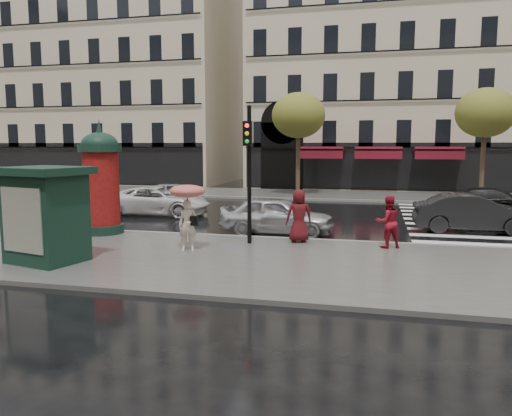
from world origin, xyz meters
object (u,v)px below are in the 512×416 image
(car_far_silver, at_px, (164,194))
(car_darkgrey, at_px, (474,213))
(woman_umbrella, at_px, (188,206))
(woman_red, at_px, (388,222))
(newsstand, at_px, (46,213))
(car_black, at_px, (474,201))
(car_white, at_px, (158,201))
(traffic_light, at_px, (249,161))
(morris_column, at_px, (101,179))
(car_silver, at_px, (277,215))
(man_burgundy, at_px, (299,216))

(car_far_silver, bearing_deg, car_darkgrey, 71.65)
(woman_umbrella, xyz_separation_m, woman_red, (5.93, 1.90, -0.56))
(newsstand, height_order, car_black, newsstand)
(woman_umbrella, relative_size, car_white, 0.42)
(car_black, bearing_deg, car_far_silver, -82.48)
(woman_red, xyz_separation_m, traffic_light, (-4.39, -0.42, 1.89))
(woman_red, bearing_deg, morris_column, -26.03)
(woman_umbrella, height_order, newsstand, newsstand)
(newsstand, height_order, car_silver, newsstand)
(traffic_light, distance_m, car_white, 8.98)
(man_burgundy, bearing_deg, newsstand, 17.48)
(woman_umbrella, relative_size, car_black, 0.47)
(man_burgundy, height_order, car_far_silver, man_burgundy)
(morris_column, bearing_deg, traffic_light, -6.84)
(woman_umbrella, height_order, car_darkgrey, woman_umbrella)
(morris_column, height_order, car_far_silver, morris_column)
(woman_red, bearing_deg, man_burgundy, -29.63)
(woman_umbrella, bearing_deg, car_far_silver, 117.34)
(car_darkgrey, bearing_deg, newsstand, 123.42)
(car_darkgrey, bearing_deg, car_black, -11.08)
(woman_red, relative_size, car_silver, 0.39)
(man_burgundy, relative_size, traffic_light, 0.40)
(car_silver, height_order, car_darkgrey, car_darkgrey)
(traffic_light, height_order, car_darkgrey, traffic_light)
(traffic_light, relative_size, car_black, 1.01)
(man_burgundy, relative_size, newsstand, 0.67)
(woman_red, relative_size, car_black, 0.37)
(woman_umbrella, relative_size, car_silver, 0.50)
(morris_column, bearing_deg, man_burgundy, -0.11)
(car_white, relative_size, car_far_silver, 1.31)
(man_burgundy, distance_m, traffic_light, 2.48)
(woman_red, xyz_separation_m, car_far_silver, (-11.82, 9.51, -0.29))
(traffic_light, distance_m, car_silver, 3.31)
(car_silver, bearing_deg, car_far_silver, 45.99)
(car_silver, distance_m, car_darkgrey, 7.59)
(newsstand, height_order, car_white, newsstand)
(woman_umbrella, bearing_deg, morris_column, 152.61)
(woman_umbrella, xyz_separation_m, car_silver, (1.98, 4.00, -0.78))
(car_darkgrey, relative_size, car_black, 1.01)
(woman_red, xyz_separation_m, newsstand, (-9.19, -4.17, 0.53))
(newsstand, bearing_deg, morris_column, 101.81)
(morris_column, relative_size, traffic_light, 0.93)
(car_darkgrey, bearing_deg, man_burgundy, 122.95)
(woman_red, distance_m, car_far_silver, 15.18)
(morris_column, xyz_separation_m, car_darkgrey, (13.40, 4.13, -1.37))
(morris_column, height_order, car_black, morris_column)
(newsstand, height_order, car_darkgrey, newsstand)
(car_silver, bearing_deg, man_burgundy, -149.83)
(woman_red, distance_m, car_black, 10.83)
(man_burgundy, xyz_separation_m, car_darkgrey, (6.13, 4.14, -0.27))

